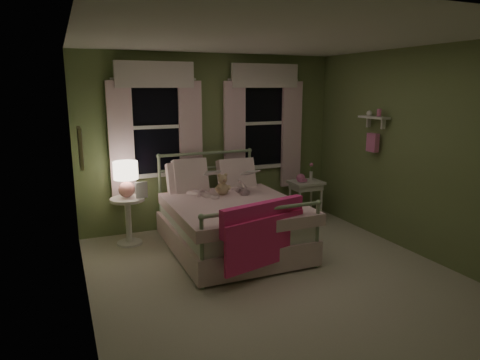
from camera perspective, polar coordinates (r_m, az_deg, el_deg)
name	(u,v)px	position (r m, az deg, el deg)	size (l,w,h in m)	color
room_shell	(276,163)	(4.65, 4.76, 2.23)	(4.20, 4.20, 4.20)	beige
bed	(230,221)	(5.68, -1.39, -5.50)	(1.58, 2.04, 1.18)	white
pink_throw	(264,227)	(4.72, 3.24, -6.25)	(1.09, 0.41, 0.71)	#F63083
child_left	(199,174)	(5.84, -5.50, 0.86)	(0.28, 0.19, 0.78)	#F7D1DD
child_right	(237,175)	(6.04, -0.42, 0.74)	(0.32, 0.25, 0.66)	#F7D1DD
book_left	(205,177)	(5.60, -4.72, 0.43)	(0.20, 0.27, 0.03)	beige
book_right	(244,177)	(5.81, 0.53, 0.47)	(0.20, 0.27, 0.02)	beige
teddy_bear	(222,186)	(5.81, -2.36, -0.82)	(0.23, 0.18, 0.31)	tan
nightstand_left	(128,214)	(6.01, -14.69, -4.47)	(0.46, 0.46, 0.65)	white
table_lamp	(126,176)	(5.88, -14.98, 0.54)	(0.32, 0.32, 0.49)	pink
book_nightstand	(136,198)	(5.88, -13.74, -2.35)	(0.16, 0.22, 0.02)	beige
nightstand_right	(306,187)	(6.87, 8.78, -0.97)	(0.50, 0.40, 0.64)	white
pink_toy	(301,178)	(6.78, 8.13, 0.25)	(0.14, 0.18, 0.14)	pink
bud_vase	(311,171)	(6.93, 9.47, 1.14)	(0.06, 0.06, 0.28)	white
window_left	(156,122)	(6.24, -11.11, 7.58)	(1.34, 0.13, 1.96)	black
window_right	(264,119)	(6.80, 3.18, 8.16)	(1.34, 0.13, 1.96)	black
wall_shelf	(373,130)	(6.27, 17.35, 6.37)	(0.15, 0.50, 0.60)	white
framed_picture	(80,148)	(4.70, -20.51, 4.05)	(0.03, 0.32, 0.42)	beige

